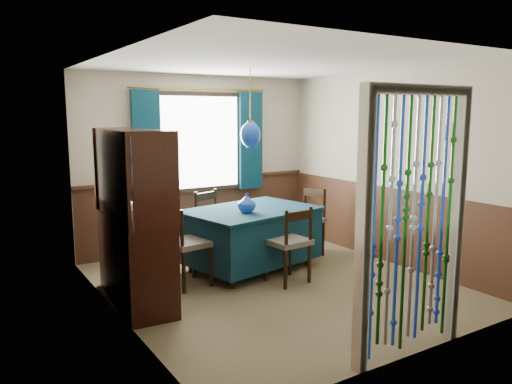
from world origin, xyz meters
TOP-DOWN VIEW (x-y plane):
  - floor at (0.00, 0.00)m, footprint 4.00×4.00m
  - ceiling at (0.00, 0.00)m, footprint 4.00×4.00m
  - wall_back at (0.00, 2.00)m, footprint 3.60×0.00m
  - wall_front at (0.00, -2.00)m, footprint 3.60×0.00m
  - wall_left at (-1.80, 0.00)m, footprint 0.00×4.00m
  - wall_right at (1.80, 0.00)m, footprint 0.00×4.00m
  - wainscot_back at (0.00, 1.99)m, footprint 3.60×0.00m
  - wainscot_front at (0.00, -1.99)m, footprint 3.60×0.00m
  - wainscot_left at (-1.79, 0.00)m, footprint 0.00×4.00m
  - wainscot_right at (1.79, 0.00)m, footprint 0.00×4.00m
  - window at (0.00, 1.95)m, footprint 1.32×0.12m
  - doorway at (0.00, -1.94)m, footprint 1.16×0.12m
  - dining_table at (0.07, 0.68)m, footprint 1.79×1.40m
  - chair_near at (0.18, -0.02)m, footprint 0.49×0.47m
  - chair_far at (-0.08, 1.39)m, footprint 0.57×0.55m
  - chair_left at (-0.89, 0.51)m, footprint 0.49×0.51m
  - chair_right at (1.07, 0.82)m, footprint 0.49×0.51m
  - sideboard at (-1.54, 0.35)m, footprint 0.56×1.41m
  - pendant_lamp at (0.07, 0.68)m, footprint 0.25×0.25m
  - vase_table at (-0.08, 0.51)m, footprint 0.24×0.24m
  - bowl_shelf at (-1.48, 0.10)m, footprint 0.22×0.22m
  - vase_sideboard at (-1.48, 0.70)m, footprint 0.19×0.19m

SIDE VIEW (x-z plane):
  - floor at x=0.00m, z-range 0.00..0.00m
  - dining_table at x=0.07m, z-range 0.06..0.84m
  - chair_near at x=0.18m, z-range 0.03..0.93m
  - chair_far at x=-0.08m, z-range 0.03..0.94m
  - chair_left at x=-0.89m, z-range 0.03..0.97m
  - chair_right at x=1.07m, z-range 0.03..0.97m
  - wainscot_back at x=0.00m, z-range -1.30..2.30m
  - wainscot_front at x=0.00m, z-range -1.30..2.30m
  - wainscot_left at x=-1.79m, z-range -1.50..2.50m
  - wainscot_right at x=1.79m, z-range -1.50..2.50m
  - sideboard at x=-1.54m, z-range -0.28..1.52m
  - vase_table at x=-0.08m, z-range 0.78..0.99m
  - vase_sideboard at x=-1.48m, z-range 0.90..1.08m
  - doorway at x=0.00m, z-range -0.04..2.14m
  - wall_back at x=0.00m, z-range -0.55..3.05m
  - wall_front at x=0.00m, z-range -0.55..3.05m
  - wall_left at x=-1.80m, z-range -0.75..3.25m
  - wall_right at x=1.80m, z-range -0.75..3.25m
  - bowl_shelf at x=-1.48m, z-range 1.23..1.28m
  - window at x=0.00m, z-range 0.84..2.26m
  - pendant_lamp at x=0.07m, z-range 1.23..2.18m
  - ceiling at x=0.00m, z-range 2.50..2.50m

